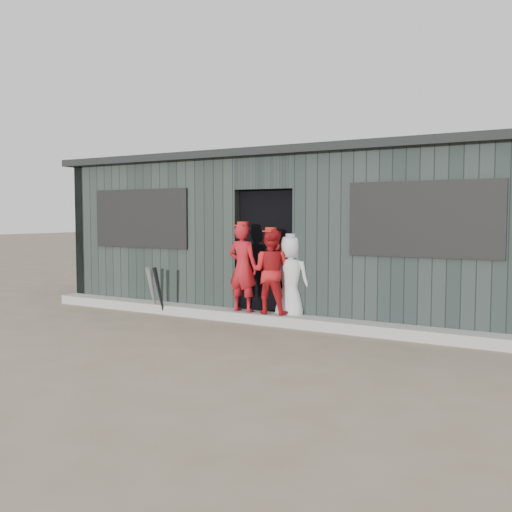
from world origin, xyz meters
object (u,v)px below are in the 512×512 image
Objects in this scene: player_red_left at (243,268)px; player_red_right at (271,271)px; bat_mid at (153,291)px; bat_right at (159,291)px; bat_left at (152,289)px; player_grey_back at (291,279)px; dugout at (305,234)px.

player_red_left is 1.06× the size of player_red_right.
bat_right is (0.21, -0.08, 0.01)m from bat_mid.
player_grey_back is at bearing 6.74° from bat_left.
bat_right reaches higher than bat_mid.
bat_left is 0.96× the size of bat_right.
player_red_left reaches higher than player_grey_back.
player_red_right is at bearing 5.79° from bat_mid.
dugout reaches higher than player_red_left.
player_red_right is at bearing 2.78° from bat_left.
player_red_left reaches higher than player_red_right.
bat_right is at bearing -21.89° from bat_mid.
dugout is at bearing -88.53° from player_red_right.
bat_right is 2.18m from player_grey_back.
dugout is at bearing 41.82° from bat_left.
player_red_right is (0.45, 0.06, -0.04)m from player_red_left.
player_red_right is 0.15× the size of dugout.
bat_mid is at bearing 158.11° from bat_right.
player_grey_back is 0.16× the size of dugout.
bat_left is 2.23m from player_red_right.
bat_mid is 2.13m from player_red_right.
bat_left is at bearing -3.50° from player_red_right.
bat_mid is at bearing -43.48° from bat_left.
bat_right is 0.64× the size of player_red_right.
dugout is (0.22, 1.71, 0.47)m from player_red_left.
bat_left is 1.80m from player_red_left.
player_red_left is at bearing 28.74° from player_grey_back.
bat_right is at bearing -130.19° from dugout.
bat_left reaches higher than bat_mid.
player_grey_back reaches higher than bat_left.
dugout is at bearing -94.75° from player_red_left.
bat_right is at bearing -30.54° from bat_left.
dugout reaches higher than bat_mid.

